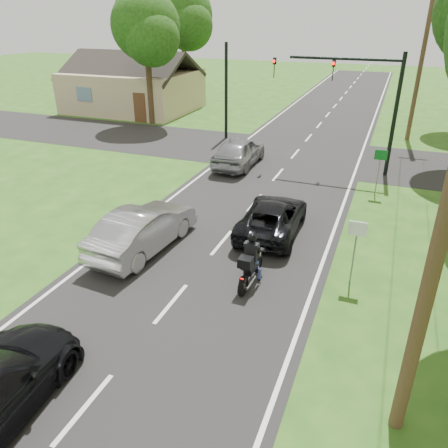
{
  "coord_description": "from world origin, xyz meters",
  "views": [
    {
      "loc": [
        5.19,
        -9.12,
        7.6
      ],
      "look_at": [
        0.48,
        3.0,
        1.3
      ],
      "focal_mm": 35.0,
      "sensor_mm": 36.0,
      "label": 1
    }
  ],
  "objects_px": {
    "silver_suv": "(239,151)",
    "sign_white": "(356,238)",
    "traffic_signal": "(359,91)",
    "utility_pole_far": "(422,58)",
    "sign_green": "(380,161)",
    "dark_suv": "(273,217)",
    "motorcycle_rider": "(251,265)",
    "silver_sedan": "(143,229)"
  },
  "relations": [
    {
      "from": "sign_white",
      "to": "sign_green",
      "type": "xyz_separation_m",
      "value": [
        0.2,
        8.0,
        0.0
      ]
    },
    {
      "from": "sign_green",
      "to": "silver_suv",
      "type": "bearing_deg",
      "value": 166.66
    },
    {
      "from": "utility_pole_far",
      "to": "traffic_signal",
      "type": "bearing_deg",
      "value": -109.68
    },
    {
      "from": "motorcycle_rider",
      "to": "utility_pole_far",
      "type": "xyz_separation_m",
      "value": [
        4.39,
        20.19,
        4.4
      ]
    },
    {
      "from": "silver_suv",
      "to": "traffic_signal",
      "type": "xyz_separation_m",
      "value": [
        5.75,
        1.28,
        3.32
      ]
    },
    {
      "from": "silver_sedan",
      "to": "sign_green",
      "type": "bearing_deg",
      "value": -126.41
    },
    {
      "from": "sign_green",
      "to": "sign_white",
      "type": "bearing_deg",
      "value": -91.43
    },
    {
      "from": "silver_sedan",
      "to": "traffic_signal",
      "type": "height_order",
      "value": "traffic_signal"
    },
    {
      "from": "silver_sedan",
      "to": "utility_pole_far",
      "type": "xyz_separation_m",
      "value": [
        8.59,
        19.42,
        4.29
      ]
    },
    {
      "from": "traffic_signal",
      "to": "sign_green",
      "type": "distance_m",
      "value": 4.24
    },
    {
      "from": "sign_white",
      "to": "utility_pole_far",
      "type": "bearing_deg",
      "value": 85.49
    },
    {
      "from": "sign_green",
      "to": "dark_suv",
      "type": "bearing_deg",
      "value": -122.08
    },
    {
      "from": "silver_suv",
      "to": "utility_pole_far",
      "type": "distance_m",
      "value": 13.37
    },
    {
      "from": "motorcycle_rider",
      "to": "traffic_signal",
      "type": "relative_size",
      "value": 0.31
    },
    {
      "from": "sign_green",
      "to": "utility_pole_far",
      "type": "bearing_deg",
      "value": 83.27
    },
    {
      "from": "sign_white",
      "to": "dark_suv",
      "type": "bearing_deg",
      "value": 141.78
    },
    {
      "from": "silver_sedan",
      "to": "sign_green",
      "type": "height_order",
      "value": "sign_green"
    },
    {
      "from": "utility_pole_far",
      "to": "sign_green",
      "type": "bearing_deg",
      "value": -96.73
    },
    {
      "from": "motorcycle_rider",
      "to": "sign_green",
      "type": "height_order",
      "value": "sign_green"
    },
    {
      "from": "dark_suv",
      "to": "sign_white",
      "type": "bearing_deg",
      "value": 139.42
    },
    {
      "from": "silver_suv",
      "to": "sign_green",
      "type": "distance_m",
      "value": 7.56
    },
    {
      "from": "motorcycle_rider",
      "to": "dark_suv",
      "type": "relative_size",
      "value": 0.44
    },
    {
      "from": "dark_suv",
      "to": "silver_sedan",
      "type": "relative_size",
      "value": 0.96
    },
    {
      "from": "sign_white",
      "to": "sign_green",
      "type": "distance_m",
      "value": 8.0
    },
    {
      "from": "silver_sedan",
      "to": "sign_green",
      "type": "relative_size",
      "value": 2.24
    },
    {
      "from": "dark_suv",
      "to": "utility_pole_far",
      "type": "relative_size",
      "value": 0.45
    },
    {
      "from": "silver_suv",
      "to": "silver_sedan",
      "type": "bearing_deg",
      "value": 89.97
    },
    {
      "from": "traffic_signal",
      "to": "silver_suv",
      "type": "bearing_deg",
      "value": -167.42
    },
    {
      "from": "sign_white",
      "to": "sign_green",
      "type": "bearing_deg",
      "value": 88.57
    },
    {
      "from": "silver_sedan",
      "to": "utility_pole_far",
      "type": "bearing_deg",
      "value": -109.34
    },
    {
      "from": "dark_suv",
      "to": "silver_sedan",
      "type": "bearing_deg",
      "value": 34.93
    },
    {
      "from": "dark_suv",
      "to": "traffic_signal",
      "type": "xyz_separation_m",
      "value": [
        1.86,
        8.48,
        3.49
      ]
    },
    {
      "from": "motorcycle_rider",
      "to": "sign_white",
      "type": "relative_size",
      "value": 0.94
    },
    {
      "from": "motorcycle_rider",
      "to": "silver_suv",
      "type": "distance_m",
      "value": 11.69
    },
    {
      "from": "silver_suv",
      "to": "motorcycle_rider",
      "type": "bearing_deg",
      "value": 110.99
    },
    {
      "from": "silver_suv",
      "to": "dark_suv",
      "type": "bearing_deg",
      "value": 118.2
    },
    {
      "from": "silver_sedan",
      "to": "sign_green",
      "type": "distance_m",
      "value": 11.15
    },
    {
      "from": "motorcycle_rider",
      "to": "silver_sedan",
      "type": "relative_size",
      "value": 0.42
    },
    {
      "from": "dark_suv",
      "to": "traffic_signal",
      "type": "distance_m",
      "value": 9.36
    },
    {
      "from": "traffic_signal",
      "to": "sign_white",
      "type": "xyz_separation_m",
      "value": [
        1.36,
        -11.02,
        -2.54
      ]
    },
    {
      "from": "traffic_signal",
      "to": "sign_green",
      "type": "relative_size",
      "value": 3.0
    },
    {
      "from": "silver_suv",
      "to": "sign_white",
      "type": "distance_m",
      "value": 12.08
    }
  ]
}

